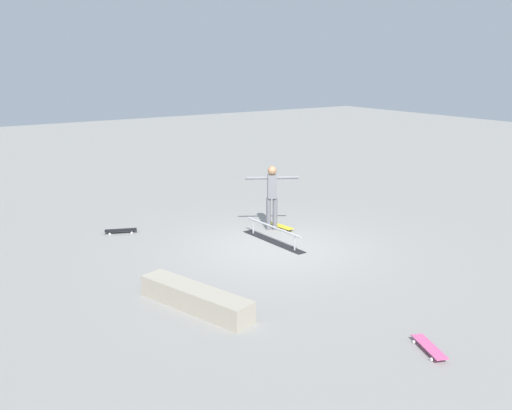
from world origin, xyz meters
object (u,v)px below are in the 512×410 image
at_px(loose_skateboard_black, 121,230).
at_px(skateboard_main, 281,226).
at_px(skate_ledge, 195,298).
at_px(loose_skateboard_pink, 429,347).
at_px(grind_rail, 273,235).
at_px(skater_main, 272,193).

bearing_deg(loose_skateboard_black, skateboard_main, -6.55).
relative_size(skate_ledge, loose_skateboard_pink, 2.95).
height_order(grind_rail, loose_skateboard_black, grind_rail).
relative_size(skateboard_main, loose_skateboard_black, 1.00).
distance_m(skateboard_main, loose_skateboard_pink, 6.71).
bearing_deg(loose_skateboard_pink, skater_main, -172.87).
height_order(skater_main, skateboard_main, skater_main).
relative_size(skate_ledge, skater_main, 1.43).
height_order(skate_ledge, skater_main, skater_main).
height_order(skater_main, loose_skateboard_pink, skater_main).
bearing_deg(skateboard_main, loose_skateboard_pink, -23.25).
bearing_deg(skater_main, loose_skateboard_black, 0.52).
xyz_separation_m(skateboard_main, loose_skateboard_black, (2.00, 3.62, 0.00)).
height_order(grind_rail, skate_ledge, grind_rail).
bearing_deg(skate_ledge, grind_rail, -55.39).
relative_size(grind_rail, skate_ledge, 0.92).
bearing_deg(loose_skateboard_black, skate_ledge, -73.66).
height_order(skate_ledge, loose_skateboard_black, skate_ledge).
relative_size(grind_rail, skater_main, 1.31).
xyz_separation_m(loose_skateboard_black, loose_skateboard_pink, (-8.42, -1.70, 0.00)).
distance_m(skateboard_main, loose_skateboard_black, 4.13).
distance_m(skate_ledge, skater_main, 5.11).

